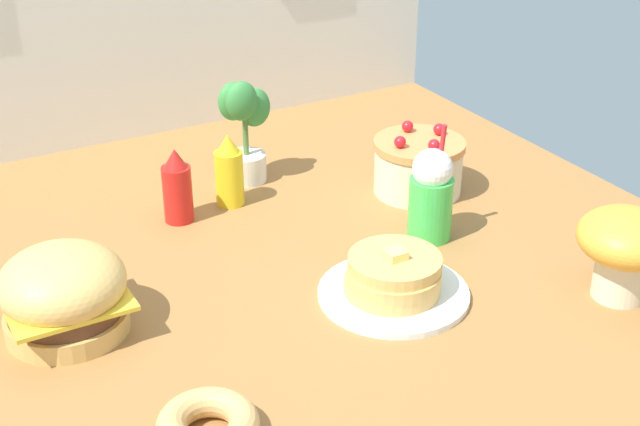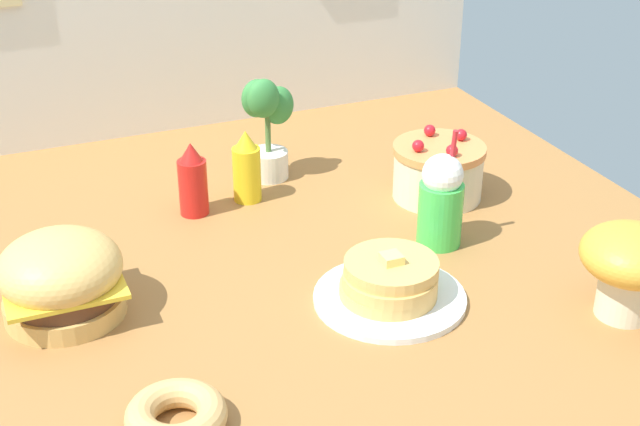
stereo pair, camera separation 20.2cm
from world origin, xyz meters
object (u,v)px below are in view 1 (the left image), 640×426
burger (63,293)px  mustard_bottle (229,172)px  mushroom_stool (626,245)px  layer_cake (418,166)px  donut_pink_glaze (208,425)px  ketchup_bottle (177,188)px  potted_plant (245,126)px  cream_soda_cup (431,195)px  pancake_stack (394,280)px

burger → mustard_bottle: (0.54, 0.37, 0.00)m
mushroom_stool → layer_cake: bearing=97.6°
layer_cake → donut_pink_glaze: 1.11m
ketchup_bottle → mushroom_stool: size_ratio=0.91×
mustard_bottle → potted_plant: potted_plant is taller
burger → ketchup_bottle: size_ratio=1.33×
layer_cake → donut_pink_glaze: layer_cake is taller
cream_soda_cup → donut_pink_glaze: (-0.77, -0.42, -0.09)m
ketchup_bottle → potted_plant: bearing=27.9°
pancake_stack → donut_pink_glaze: bearing=-157.0°
ketchup_bottle → potted_plant: (0.26, 0.14, 0.07)m
burger → donut_pink_glaze: burger is taller
mustard_bottle → burger: bearing=-145.3°
ketchup_bottle → mushroom_stool: 1.10m
pancake_stack → donut_pink_glaze: (-0.54, -0.23, -0.01)m
layer_cake → donut_pink_glaze: bearing=-144.2°
pancake_stack → layer_cake: bearing=49.8°
mushroom_stool → ketchup_bottle: bearing=131.4°
pancake_stack → potted_plant: potted_plant is taller
pancake_stack → potted_plant: (-0.03, 0.71, 0.12)m
burger → cream_soda_cup: bearing=-2.4°
pancake_stack → mustard_bottle: 0.62m
layer_cake → mushroom_stool: (0.09, -0.66, 0.05)m
layer_cake → mushroom_stool: 0.67m
layer_cake → potted_plant: 0.49m
mushroom_stool → cream_soda_cup: bearing=116.2°
pancake_stack → mustard_bottle: size_ratio=1.70×
ketchup_bottle → cream_soda_cup: bearing=-37.3°
layer_cake → donut_pink_glaze: size_ratio=1.34×
burger → donut_pink_glaze: (0.13, -0.46, -0.06)m
layer_cake → ketchup_bottle: ketchup_bottle is taller
ketchup_bottle → donut_pink_glaze: (-0.26, -0.81, -0.06)m
layer_cake → potted_plant: bearing=142.1°
layer_cake → mushroom_stool: mushroom_stool is taller
donut_pink_glaze → potted_plant: bearing=61.3°
layer_cake → mushroom_stool: bearing=-82.4°
cream_soda_cup → mushroom_stool: size_ratio=1.36×
potted_plant → mustard_bottle: bearing=-131.8°
ketchup_bottle → potted_plant: 0.30m
burger → pancake_stack: (0.67, -0.23, -0.05)m
burger → layer_cake: 1.04m
burger → pancake_stack: 0.71m
ketchup_bottle → mustard_bottle: size_ratio=1.00×
cream_soda_cup → layer_cake: bearing=61.7°
donut_pink_glaze → burger: bearing=105.5°
burger → mustard_bottle: 0.66m
ketchup_bottle → mustard_bottle: 0.16m
burger → layer_cake: burger is taller
donut_pink_glaze → potted_plant: potted_plant is taller
donut_pink_glaze → ketchup_bottle: bearing=72.1°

